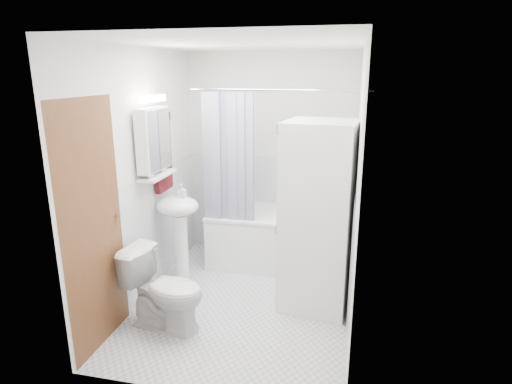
% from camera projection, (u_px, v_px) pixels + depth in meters
% --- Properties ---
extents(floor, '(2.60, 2.60, 0.00)m').
position_uv_depth(floor, '(244.00, 301.00, 4.21)').
color(floor, silver).
rests_on(floor, ground).
extents(room_walls, '(2.60, 2.60, 2.60)m').
position_uv_depth(room_walls, '(243.00, 152.00, 3.80)').
color(room_walls, silver).
rests_on(room_walls, ground).
extents(wainscot, '(1.98, 2.58, 2.58)m').
position_uv_depth(wainscot, '(251.00, 233.00, 4.32)').
color(wainscot, white).
rests_on(wainscot, ground).
extents(door, '(0.05, 2.00, 2.00)m').
position_uv_depth(door, '(119.00, 215.00, 3.62)').
color(door, brown).
rests_on(door, ground).
extents(bathtub, '(1.63, 0.77, 0.62)m').
position_uv_depth(bathtub, '(281.00, 236.00, 4.93)').
color(bathtub, white).
rests_on(bathtub, ground).
extents(tub_spout, '(0.04, 0.12, 0.04)m').
position_uv_depth(tub_spout, '(303.00, 180.00, 5.04)').
color(tub_spout, silver).
rests_on(tub_spout, room_walls).
extents(curtain_rod, '(1.81, 0.02, 0.02)m').
position_uv_depth(curtain_rod, '(279.00, 90.00, 4.18)').
color(curtain_rod, silver).
rests_on(curtain_rod, room_walls).
extents(shower_curtain, '(0.55, 0.02, 1.45)m').
position_uv_depth(shower_curtain, '(228.00, 163.00, 4.49)').
color(shower_curtain, '#151E4B').
rests_on(shower_curtain, curtain_rod).
extents(sink, '(0.44, 0.37, 1.04)m').
position_uv_depth(sink, '(179.00, 220.00, 4.40)').
color(sink, white).
rests_on(sink, ground).
extents(medicine_cabinet, '(0.13, 0.50, 0.71)m').
position_uv_depth(medicine_cabinet, '(154.00, 138.00, 4.06)').
color(medicine_cabinet, white).
rests_on(medicine_cabinet, room_walls).
extents(shelf, '(0.18, 0.54, 0.02)m').
position_uv_depth(shelf, '(157.00, 175.00, 4.16)').
color(shelf, silver).
rests_on(shelf, room_walls).
extents(shower_caddy, '(0.22, 0.06, 0.02)m').
position_uv_depth(shower_caddy, '(308.00, 163.00, 4.96)').
color(shower_caddy, silver).
rests_on(shower_caddy, room_walls).
extents(towel, '(0.07, 0.33, 0.81)m').
position_uv_depth(towel, '(163.00, 151.00, 4.35)').
color(towel, maroon).
rests_on(towel, room_walls).
extents(washer_dryer, '(0.70, 0.70, 1.76)m').
position_uv_depth(washer_dryer, '(318.00, 217.00, 3.94)').
color(washer_dryer, white).
rests_on(washer_dryer, ground).
extents(toilet, '(0.77, 0.51, 0.70)m').
position_uv_depth(toilet, '(165.00, 290.00, 3.69)').
color(toilet, white).
rests_on(toilet, ground).
extents(soap_pump, '(0.08, 0.17, 0.08)m').
position_uv_depth(soap_pump, '(182.00, 197.00, 4.33)').
color(soap_pump, gray).
rests_on(soap_pump, sink).
extents(shelf_bottle, '(0.07, 0.18, 0.07)m').
position_uv_depth(shelf_bottle, '(150.00, 174.00, 4.01)').
color(shelf_bottle, gray).
rests_on(shelf_bottle, shelf).
extents(shelf_cup, '(0.10, 0.09, 0.10)m').
position_uv_depth(shelf_cup, '(162.00, 166.00, 4.26)').
color(shelf_cup, gray).
rests_on(shelf_cup, shelf).
extents(shampoo_a, '(0.13, 0.17, 0.13)m').
position_uv_depth(shampoo_a, '(299.00, 156.00, 4.97)').
color(shampoo_a, gray).
rests_on(shampoo_a, shower_caddy).
extents(shampoo_b, '(0.08, 0.21, 0.08)m').
position_uv_depth(shampoo_b, '(309.00, 159.00, 4.95)').
color(shampoo_b, navy).
rests_on(shampoo_b, shower_caddy).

